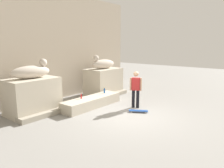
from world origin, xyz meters
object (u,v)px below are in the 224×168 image
Objects in this scene: skater at (136,88)px; skateboard at (138,111)px; bottle_blue at (104,91)px; statue_reclining_left at (32,71)px; statue_reclining_right at (103,64)px; bottle_red at (81,96)px.

skater reaches higher than skateboard.
skateboard is at bearing -99.06° from bottle_blue.
statue_reclining_left is 4.48m from skater.
statue_reclining_left reaches higher than skater.
statue_reclining_left is at bearing 160.52° from bottle_blue.
skater is (-1.06, -2.89, -0.84)m from statue_reclining_right.
skateboard is at bearing 107.27° from skater.
skater is at bearing -33.47° from statue_reclining_left.
skater is at bearing -76.86° from skateboard.
skateboard is (-1.54, -3.35, -1.70)m from statue_reclining_right.
statue_reclining_left is 2.10× the size of skateboard.
skater is (3.32, -2.88, -0.84)m from statue_reclining_left.
bottle_red is (-1.14, 2.30, 0.49)m from skateboard.
statue_reclining_right reaches higher than bottle_red.
statue_reclining_left reaches higher than bottle_blue.
skateboard is (2.84, -3.35, -1.70)m from statue_reclining_left.
statue_reclining_right is at bearing -46.88° from skater.
bottle_red is (1.70, -1.05, -1.22)m from statue_reclining_left.
bottle_blue is at bearing -3.17° from bottle_red.
statue_reclining_left is at bearing 22.34° from skater.
skateboard is at bearing -63.69° from bottle_red.
bottle_blue is (3.19, -1.13, -1.20)m from statue_reclining_left.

